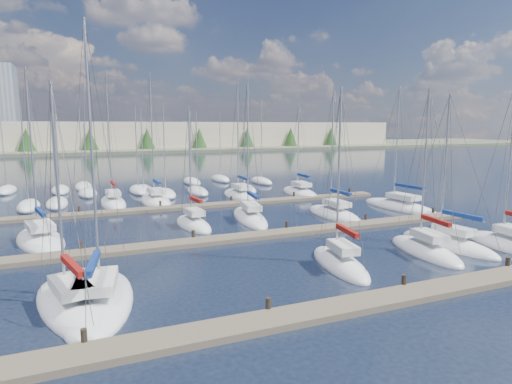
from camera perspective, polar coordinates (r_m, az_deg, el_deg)
name	(u,v)px	position (r m, az deg, el deg)	size (l,w,h in m)	color
ground	(153,177)	(75.75, -13.52, 1.96)	(400.00, 400.00, 0.00)	#1A2234
dock_near	(351,306)	(21.91, 12.56, -14.56)	(44.00, 1.93, 1.10)	#6B5E4C
dock_mid	(246,237)	(33.66, -1.33, -5.99)	(44.00, 1.93, 1.10)	#6B5E4C
dock_far	(199,206)	(46.67, -7.59, -1.87)	(44.00, 1.93, 1.10)	#6B5E4C
sailboat_b	(70,307)	(23.04, -23.58, -13.85)	(4.53, 8.68, 11.56)	white
sailboat_d	(340,263)	(27.78, 11.12, -9.33)	(3.34, 7.33, 11.84)	white
sailboat_c	(99,301)	(23.16, -20.24, -13.52)	(4.59, 9.18, 14.48)	white
sailboat_q	(300,193)	(55.69, 5.86, -0.08)	(3.61, 8.75, 12.38)	white
sailboat_f	(448,244)	(34.54, 24.21, -6.35)	(3.09, 8.30, 11.77)	white
sailboat_n	(113,202)	(50.78, -18.51, -1.34)	(2.87, 8.76, 15.52)	white
sailboat_m	(399,207)	(48.34, 18.59, -1.86)	(3.97, 10.16, 13.57)	white
sailboat_k	(250,217)	(40.47, -0.83, -3.40)	(3.82, 9.50, 13.94)	white
sailboat_o	(156,201)	(50.77, -13.24, -1.12)	(3.32, 8.42, 15.44)	white
sailboat_l	(334,214)	(42.59, 10.37, -2.94)	(2.83, 8.45, 12.78)	white
sailboat_p	(240,195)	(53.11, -2.11, -0.46)	(3.24, 9.16, 15.20)	white
sailboat_g	(510,245)	(36.26, 30.73, -6.13)	(3.54, 7.93, 12.94)	white
sailboat_h	(40,240)	(36.57, -26.81, -5.72)	(4.92, 8.73, 13.78)	white
sailboat_j	(193,224)	(38.06, -8.35, -4.28)	(2.86, 6.63, 11.21)	white
sailboat_e	(425,250)	(32.19, 21.62, -7.26)	(3.50, 7.68, 11.98)	white
distant_boats	(140,190)	(59.16, -15.15, 0.30)	(36.93, 20.75, 13.30)	#9EA0A5
shoreline	(72,129)	(164.09, -23.37, 7.68)	(400.00, 60.00, 38.00)	#666B51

